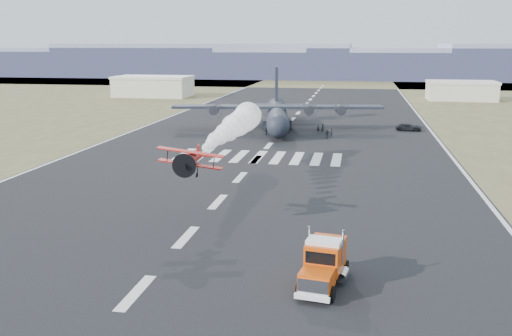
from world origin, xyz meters
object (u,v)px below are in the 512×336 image
(hangar_left, at_px, (153,86))
(crew_b, at_px, (323,128))
(crew_d, at_px, (327,134))
(crew_c, at_px, (288,128))
(crew_h, at_px, (222,128))
(crew_e, at_px, (266,130))
(crew_g, at_px, (318,128))
(transport_aircraft, at_px, (277,113))
(crew_a, at_px, (331,132))
(crew_f, at_px, (241,128))
(aerobatic_biplane, at_px, (191,159))
(semi_truck, at_px, (324,262))
(support_vehicle, at_px, (409,127))
(hangar_right, at_px, (461,90))

(hangar_left, bearing_deg, crew_b, -48.63)
(hangar_left, distance_m, crew_d, 97.53)
(crew_c, bearing_deg, crew_h, -9.64)
(crew_b, height_order, crew_e, crew_b)
(crew_b, relative_size, crew_g, 1.05)
(transport_aircraft, height_order, crew_a, transport_aircraft)
(hangar_left, bearing_deg, crew_f, -58.26)
(transport_aircraft, relative_size, crew_c, 22.27)
(aerobatic_biplane, xyz_separation_m, crew_b, (8.78, 60.64, -5.54))
(crew_a, bearing_deg, crew_f, -132.99)
(crew_a, xyz_separation_m, crew_c, (-8.58, 3.48, 0.13))
(semi_truck, relative_size, crew_a, 4.86)
(crew_b, bearing_deg, crew_f, 167.23)
(transport_aircraft, height_order, crew_g, transport_aircraft)
(semi_truck, bearing_deg, hangar_left, 123.52)
(support_vehicle, bearing_deg, crew_g, 113.50)
(hangar_right, bearing_deg, transport_aircraft, -124.23)
(transport_aircraft, bearing_deg, semi_truck, -88.22)
(transport_aircraft, height_order, crew_h, transport_aircraft)
(semi_truck, bearing_deg, aerobatic_biplane, 146.62)
(semi_truck, relative_size, crew_f, 4.46)
(crew_a, distance_m, crew_c, 9.26)
(hangar_left, height_order, semi_truck, hangar_left)
(hangar_right, xyz_separation_m, crew_g, (-38.69, -73.38, -2.21))
(crew_a, distance_m, crew_g, 5.67)
(hangar_left, xyz_separation_m, crew_e, (49.56, -73.03, -2.60))
(crew_h, bearing_deg, support_vehicle, 161.89)
(semi_truck, distance_m, crew_d, 65.69)
(transport_aircraft, xyz_separation_m, crew_g, (8.77, -3.62, -2.34))
(semi_truck, relative_size, support_vehicle, 1.56)
(hangar_right, bearing_deg, support_vehicle, -107.13)
(hangar_right, height_order, crew_a, hangar_right)
(crew_d, xyz_separation_m, crew_h, (-21.03, 5.00, -0.07))
(crew_g, bearing_deg, hangar_left, 128.41)
(support_vehicle, bearing_deg, crew_a, 131.21)
(crew_b, bearing_deg, hangar_left, 106.26)
(crew_f, bearing_deg, aerobatic_biplane, 169.31)
(crew_d, distance_m, crew_h, 21.62)
(aerobatic_biplane, height_order, crew_f, aerobatic_biplane)
(crew_c, bearing_deg, crew_f, -0.97)
(semi_truck, xyz_separation_m, aerobatic_biplane, (-13.51, 12.25, 4.66))
(crew_f, relative_size, crew_h, 1.13)
(crew_d, relative_size, crew_e, 1.07)
(crew_d, height_order, crew_f, crew_f)
(hangar_left, bearing_deg, transport_aircraft, -52.03)
(support_vehicle, xyz_separation_m, crew_f, (-32.64, -8.93, 0.19))
(crew_d, xyz_separation_m, crew_e, (-11.90, 2.66, -0.06))
(hangar_left, bearing_deg, crew_e, -55.84)
(support_vehicle, relative_size, crew_c, 2.69)
(semi_truck, height_order, aerobatic_biplane, aerobatic_biplane)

